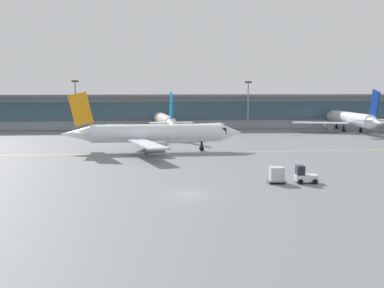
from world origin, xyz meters
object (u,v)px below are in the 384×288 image
(gate_airplane_1, at_px, (165,121))
(cargo_dolly_lead, at_px, (277,174))
(baggage_tug, at_px, (304,176))
(gate_airplane_2, at_px, (350,119))
(apron_light_mast_1, at_px, (76,103))
(taxiing_regional_jet, at_px, (154,134))
(apron_light_mast_2, at_px, (248,103))

(gate_airplane_1, bearing_deg, cargo_dolly_lead, -174.11)
(cargo_dolly_lead, bearing_deg, baggage_tug, -0.00)
(gate_airplane_2, xyz_separation_m, apron_light_mast_1, (-71.26, 9.09, 4.04))
(taxiing_regional_jet, bearing_deg, apron_light_mast_1, 114.87)
(taxiing_regional_jet, distance_m, cargo_dolly_lead, 31.75)
(gate_airplane_2, bearing_deg, taxiing_regional_jet, 124.38)
(apron_light_mast_2, bearing_deg, baggage_tug, -96.75)
(baggage_tug, distance_m, apron_light_mast_1, 80.46)
(gate_airplane_1, xyz_separation_m, gate_airplane_2, (48.14, 2.48, 0.14))
(gate_airplane_2, xyz_separation_m, cargo_dolly_lead, (-36.76, -61.46, -2.26))
(gate_airplane_2, relative_size, baggage_tug, 12.45)
(taxiing_regional_jet, bearing_deg, baggage_tug, -59.53)
(baggage_tug, relative_size, cargo_dolly_lead, 1.22)
(gate_airplane_2, bearing_deg, apron_light_mast_1, 84.07)
(apron_light_mast_2, bearing_deg, taxiing_regional_jet, -121.94)
(baggage_tug, bearing_deg, taxiing_regional_jet, 124.63)
(baggage_tug, height_order, cargo_dolly_lead, baggage_tug)
(gate_airplane_2, relative_size, apron_light_mast_1, 2.50)
(gate_airplane_1, xyz_separation_m, taxiing_regional_jet, (-2.74, -30.63, 0.00))
(gate_airplane_2, distance_m, apron_light_mast_1, 71.95)
(taxiing_regional_jet, relative_size, apron_light_mast_2, 2.43)
(gate_airplane_1, xyz_separation_m, apron_light_mast_1, (-23.12, 11.56, 4.18))
(gate_airplane_1, height_order, cargo_dolly_lead, gate_airplane_1)
(taxiing_regional_jet, xyz_separation_m, apron_light_mast_2, (25.67, 41.18, 4.07))
(gate_airplane_2, distance_m, taxiing_regional_jet, 60.70)
(gate_airplane_1, height_order, baggage_tug, gate_airplane_1)
(taxiing_regional_jet, height_order, apron_light_mast_2, apron_light_mast_2)
(cargo_dolly_lead, height_order, apron_light_mast_1, apron_light_mast_1)
(gate_airplane_1, distance_m, baggage_tug, 61.00)
(baggage_tug, bearing_deg, apron_light_mast_2, 86.49)
(gate_airplane_2, distance_m, apron_light_mast_2, 26.76)
(gate_airplane_2, relative_size, taxiing_regional_jet, 1.04)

